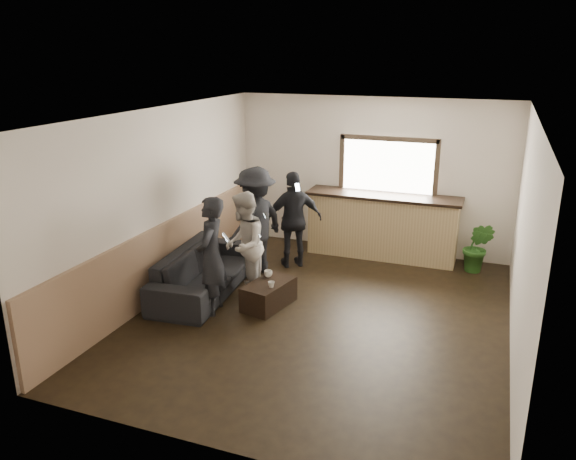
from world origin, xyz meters
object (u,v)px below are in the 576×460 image
at_px(person_c, 255,222).
at_px(person_a, 211,256).
at_px(person_d, 294,220).
at_px(person_b, 244,245).
at_px(potted_plant, 478,247).
at_px(coffee_table, 269,294).
at_px(cup_b, 271,285).
at_px(sofa, 205,270).
at_px(cup_a, 268,274).
at_px(bar_counter, 382,222).

bearing_deg(person_c, person_a, 19.06).
bearing_deg(person_a, person_d, 156.02).
bearing_deg(person_b, potted_plant, 110.19).
relative_size(coffee_table, person_c, 0.46).
bearing_deg(person_c, cup_b, 51.32).
bearing_deg(person_b, person_d, 154.57).
distance_m(cup_b, person_d, 1.87).
xyz_separation_m(person_a, person_d, (0.46, 2.09, -0.02)).
bearing_deg(cup_b, sofa, 166.13).
height_order(potted_plant, person_b, person_b).
bearing_deg(coffee_table, person_b, 153.66).
bearing_deg(person_a, potted_plant, 118.64).
bearing_deg(coffee_table, cup_b, -55.30).
height_order(person_a, person_c, person_c).
distance_m(sofa, person_c, 1.18).
relative_size(cup_a, person_b, 0.08).
relative_size(sofa, coffee_table, 2.79).
height_order(coffee_table, cup_b, cup_b).
height_order(person_b, person_c, person_c).
height_order(sofa, coffee_table, sofa).
xyz_separation_m(person_b, person_d, (0.29, 1.40, 0.03)).
bearing_deg(bar_counter, person_d, -142.24).
bearing_deg(sofa, person_a, -147.73).
height_order(cup_b, person_c, person_c).
height_order(sofa, potted_plant, potted_plant).
distance_m(cup_a, person_a, 0.97).
distance_m(person_a, person_c, 1.53).
relative_size(potted_plant, person_b, 0.55).
bearing_deg(person_b, person_c, 178.10).
distance_m(person_b, person_c, 0.86).
bearing_deg(person_a, cup_a, 125.86).
xyz_separation_m(coffee_table, person_b, (-0.50, 0.25, 0.62)).
bearing_deg(cup_a, potted_plant, 38.40).
bearing_deg(coffee_table, cup_a, 113.91).
height_order(bar_counter, cup_b, bar_counter).
height_order(person_b, person_d, person_d).
distance_m(bar_counter, cup_b, 3.00).
bearing_deg(person_b, sofa, -95.33).
bearing_deg(cup_b, coffee_table, 124.70).
distance_m(bar_counter, coffee_table, 2.92).
bearing_deg(bar_counter, person_b, -123.47).
bearing_deg(person_b, person_a, -28.28).
distance_m(sofa, potted_plant, 4.51).
relative_size(bar_counter, cup_a, 21.66).
xyz_separation_m(bar_counter, person_d, (-1.31, -1.02, 0.19)).
distance_m(cup_b, potted_plant, 3.71).
relative_size(cup_a, person_d, 0.08).
distance_m(person_a, person_b, 0.71).
bearing_deg(potted_plant, person_c, -158.32).
relative_size(coffee_table, person_d, 0.50).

